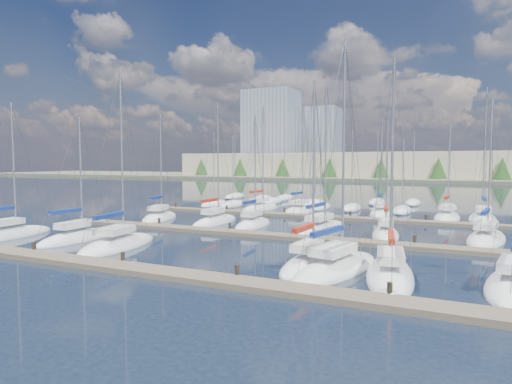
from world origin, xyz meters
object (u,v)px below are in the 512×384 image
at_px(sailboat_d, 309,264).
at_px(sailboat_i, 215,222).
at_px(sailboat_f, 390,275).
at_px(sailboat_e, 336,268).
at_px(sailboat_k, 321,229).
at_px(sailboat_m, 486,239).
at_px(sailboat_a, 9,235).
at_px(sailboat_c, 118,245).
at_px(sailboat_r, 483,219).
at_px(sailboat_b, 76,238).
at_px(sailboat_q, 447,217).
at_px(sailboat_p, 380,214).
at_px(sailboat_n, 260,208).
at_px(sailboat_o, 300,211).
at_px(sailboat_l, 386,235).
at_px(sailboat_h, 160,218).
at_px(sailboat_j, 253,225).

relative_size(sailboat_d, sailboat_i, 0.91).
distance_m(sailboat_f, sailboat_e, 3.10).
height_order(sailboat_k, sailboat_m, sailboat_k).
height_order(sailboat_a, sailboat_c, sailboat_c).
relative_size(sailboat_r, sailboat_b, 1.42).
bearing_deg(sailboat_q, sailboat_m, -72.05).
bearing_deg(sailboat_i, sailboat_p, 44.47).
distance_m(sailboat_d, sailboat_a, 26.54).
bearing_deg(sailboat_q, sailboat_n, -174.60).
relative_size(sailboat_a, sailboat_b, 1.13).
height_order(sailboat_o, sailboat_f, sailboat_o).
height_order(sailboat_d, sailboat_c, sailboat_c).
xyz_separation_m(sailboat_l, sailboat_i, (-17.43, 0.87, 0.01)).
height_order(sailboat_h, sailboat_k, sailboat_k).
xyz_separation_m(sailboat_d, sailboat_j, (-10.17, 13.45, -0.00)).
xyz_separation_m(sailboat_a, sailboat_e, (28.29, 0.62, 0.00)).
xyz_separation_m(sailboat_d, sailboat_r, (10.95, 27.95, -0.00)).
distance_m(sailboat_r, sailboat_i, 29.32).
relative_size(sailboat_q, sailboat_i, 0.83).
xyz_separation_m(sailboat_q, sailboat_c, (-22.39, -28.00, 0.01)).
distance_m(sailboat_p, sailboat_j, 17.73).
xyz_separation_m(sailboat_o, sailboat_c, (-5.17, -27.27, -0.01)).
relative_size(sailboat_p, sailboat_o, 0.82).
distance_m(sailboat_h, sailboat_q, 32.49).
distance_m(sailboat_j, sailboat_q, 22.65).
xyz_separation_m(sailboat_j, sailboat_i, (-4.52, 0.28, 0.01)).
bearing_deg(sailboat_b, sailboat_r, 40.75).
xyz_separation_m(sailboat_e, sailboat_i, (-16.46, 14.01, 0.01)).
distance_m(sailboat_f, sailboat_k, 16.23).
distance_m(sailboat_h, sailboat_j, 11.86).
xyz_separation_m(sailboat_j, sailboat_r, (21.12, 14.50, 0.00)).
relative_size(sailboat_h, sailboat_e, 0.88).
bearing_deg(sailboat_c, sailboat_i, 80.57).
height_order(sailboat_a, sailboat_m, same).
height_order(sailboat_b, sailboat_i, sailboat_i).
bearing_deg(sailboat_k, sailboat_c, -123.63).
bearing_deg(sailboat_l, sailboat_b, -159.09).
height_order(sailboat_p, sailboat_q, sailboat_p).
xyz_separation_m(sailboat_n, sailboat_q, (23.09, 0.18, -0.03)).
height_order(sailboat_o, sailboat_a, sailboat_o).
height_order(sailboat_n, sailboat_e, sailboat_n).
bearing_deg(sailboat_c, sailboat_r, 39.28).
bearing_deg(sailboat_c, sailboat_a, 175.47).
xyz_separation_m(sailboat_r, sailboat_b, (-31.02, -27.51, -0.01)).
bearing_deg(sailboat_p, sailboat_j, -130.57).
height_order(sailboat_r, sailboat_b, sailboat_r).
bearing_deg(sailboat_r, sailboat_a, -142.22).
relative_size(sailboat_a, sailboat_m, 1.00).
relative_size(sailboat_h, sailboat_r, 0.82).
bearing_deg(sailboat_d, sailboat_e, -4.59).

